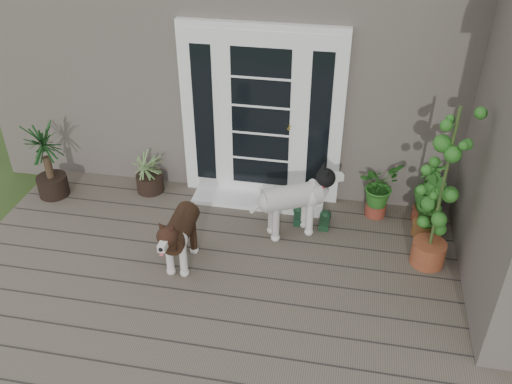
# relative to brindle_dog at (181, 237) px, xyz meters

# --- Properties ---
(deck) EXTENTS (6.20, 4.60, 0.12)m
(deck) POSITION_rel_brindle_dog_xyz_m (0.77, -0.73, -0.40)
(deck) COLOR #6B5B4C
(deck) RESTS_ON ground
(house_main) EXTENTS (7.40, 4.00, 3.10)m
(house_main) POSITION_rel_brindle_dog_xyz_m (0.77, 3.52, 1.09)
(house_main) COLOR #665E54
(house_main) RESTS_ON ground
(door_unit) EXTENTS (1.90, 0.14, 2.15)m
(door_unit) POSITION_rel_brindle_dog_xyz_m (0.57, 1.47, 0.74)
(door_unit) COLOR white
(door_unit) RESTS_ON deck
(door_step) EXTENTS (1.60, 0.40, 0.05)m
(door_step) POSITION_rel_brindle_dog_xyz_m (0.57, 1.27, -0.31)
(door_step) COLOR white
(door_step) RESTS_ON deck
(brindle_dog) EXTENTS (0.35, 0.81, 0.68)m
(brindle_dog) POSITION_rel_brindle_dog_xyz_m (0.00, 0.00, 0.00)
(brindle_dog) COLOR #342013
(brindle_dog) RESTS_ON deck
(white_dog) EXTENTS (0.94, 0.72, 0.72)m
(white_dog) POSITION_rel_brindle_dog_xyz_m (1.05, 0.73, 0.02)
(white_dog) COLOR white
(white_dog) RESTS_ON deck
(spider_plant) EXTENTS (0.70, 0.70, 0.60)m
(spider_plant) POSITION_rel_brindle_dog_xyz_m (-0.82, 1.27, -0.04)
(spider_plant) COLOR #8FA062
(spider_plant) RESTS_ON deck
(yucca) EXTENTS (0.83, 0.83, 1.02)m
(yucca) POSITION_rel_brindle_dog_xyz_m (-1.98, 0.96, 0.17)
(yucca) COLOR #113411
(yucca) RESTS_ON deck
(herb_a) EXTENTS (0.66, 0.66, 0.61)m
(herb_a) POSITION_rel_brindle_dog_xyz_m (2.00, 1.27, -0.03)
(herb_a) COLOR #1C5E1B
(herb_a) RESTS_ON deck
(herb_b) EXTENTS (0.40, 0.40, 0.54)m
(herb_b) POSITION_rel_brindle_dog_xyz_m (2.54, 0.98, -0.07)
(herb_b) COLOR #1F4D16
(herb_b) RESTS_ON deck
(herb_c) EXTENTS (0.44, 0.44, 0.64)m
(herb_c) POSITION_rel_brindle_dog_xyz_m (2.56, 1.27, -0.02)
(herb_c) COLOR #1F5C1A
(herb_c) RESTS_ON deck
(sapling) EXTENTS (0.59, 0.59, 1.87)m
(sapling) POSITION_rel_brindle_dog_xyz_m (2.54, 0.48, 0.60)
(sapling) COLOR #1A5618
(sapling) RESTS_ON deck
(clog_left) EXTENTS (0.19, 0.35, 0.10)m
(clog_left) POSITION_rel_brindle_dog_xyz_m (1.11, 1.00, -0.29)
(clog_left) COLOR #13311D
(clog_left) RESTS_ON deck
(clog_right) EXTENTS (0.16, 0.34, 0.10)m
(clog_right) POSITION_rel_brindle_dog_xyz_m (1.42, 0.96, -0.29)
(clog_right) COLOR black
(clog_right) RESTS_ON deck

